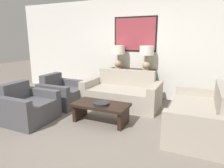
# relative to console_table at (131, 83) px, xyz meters

# --- Properties ---
(ground_plane) EXTENTS (20.00, 20.00, 0.00)m
(ground_plane) POSITION_rel_console_table_xyz_m (0.00, -2.26, -0.39)
(ground_plane) COLOR slate
(back_wall) EXTENTS (7.73, 0.12, 2.65)m
(back_wall) POSITION_rel_console_table_xyz_m (0.00, 0.27, 0.94)
(back_wall) COLOR silver
(back_wall) RESTS_ON ground_plane
(console_table) EXTENTS (1.25, 0.39, 0.79)m
(console_table) POSITION_rel_console_table_xyz_m (0.00, 0.00, 0.00)
(console_table) COLOR #332319
(console_table) RESTS_ON ground_plane
(table_lamp_left) EXTENTS (0.36, 0.36, 0.62)m
(table_lamp_left) POSITION_rel_console_table_xyz_m (-0.39, 0.00, 0.81)
(table_lamp_left) COLOR tan
(table_lamp_left) RESTS_ON console_table
(table_lamp_right) EXTENTS (0.36, 0.36, 0.62)m
(table_lamp_right) POSITION_rel_console_table_xyz_m (0.39, 0.00, 0.81)
(table_lamp_right) COLOR tan
(table_lamp_right) RESTS_ON console_table
(couch_by_back_wall) EXTENTS (1.81, 0.91, 0.83)m
(couch_by_back_wall) POSITION_rel_console_table_xyz_m (0.00, -0.71, -0.11)
(couch_by_back_wall) COLOR #ADA393
(couch_by_back_wall) RESTS_ON ground_plane
(couch_by_side) EXTENTS (0.91, 1.81, 0.83)m
(couch_by_side) POSITION_rel_console_table_xyz_m (1.75, -1.44, -0.11)
(couch_by_side) COLOR #ADA393
(couch_by_side) RESTS_ON ground_plane
(coffee_table) EXTENTS (1.08, 0.55, 0.38)m
(coffee_table) POSITION_rel_console_table_xyz_m (0.00, -1.81, -0.12)
(coffee_table) COLOR black
(coffee_table) RESTS_ON ground_plane
(decorative_bowl) EXTENTS (0.30, 0.30, 0.05)m
(decorative_bowl) POSITION_rel_console_table_xyz_m (0.05, -1.87, 0.01)
(decorative_bowl) COLOR #232328
(decorative_bowl) RESTS_ON coffee_table
(armchair_near_back_wall) EXTENTS (0.87, 0.89, 0.75)m
(armchair_near_back_wall) POSITION_rel_console_table_xyz_m (-1.33, -1.28, -0.13)
(armchair_near_back_wall) COLOR #4C4C51
(armchair_near_back_wall) RESTS_ON ground_plane
(armchair_near_camera) EXTENTS (0.87, 0.89, 0.75)m
(armchair_near_camera) POSITION_rel_console_table_xyz_m (-1.33, -2.35, -0.13)
(armchair_near_camera) COLOR #4C4C51
(armchair_near_camera) RESTS_ON ground_plane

